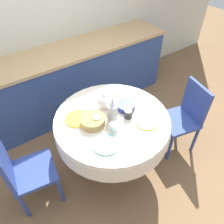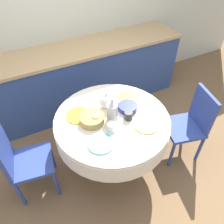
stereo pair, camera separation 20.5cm
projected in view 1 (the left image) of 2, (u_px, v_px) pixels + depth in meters
The scene contains 18 objects.
ground_plane at pixel (112, 164), 2.63m from camera, with size 12.00×12.00×0.00m, color brown.
wall_back at pixel (39, 15), 2.68m from camera, with size 7.00×0.05×2.60m.
kitchen_counter at pixel (62, 84), 3.05m from camera, with size 3.24×0.64×0.93m.
dining_table at pixel (112, 127), 2.20m from camera, with size 1.14×1.14×0.77m.
chair_left at pixel (184, 115), 2.54m from camera, with size 0.48×0.48×0.89m.
chair_right at pixel (23, 170), 2.00m from camera, with size 0.46×0.46×0.89m.
plate_near_left at pixel (106, 144), 1.86m from camera, with size 0.24×0.24×0.01m, color #60BCB7.
cup_near_left at pixel (114, 127), 1.97m from camera, with size 0.08×0.08×0.08m, color white.
plate_near_right at pixel (146, 121), 2.07m from camera, with size 0.24×0.24×0.01m, color yellow.
cup_near_right at pixel (128, 114), 2.09m from camera, with size 0.08×0.08×0.08m, color #28282D.
plate_far_left at pixel (78, 119), 2.09m from camera, with size 0.24×0.24×0.01m, color yellow.
cup_far_left at pixel (97, 120), 2.03m from camera, with size 0.08×0.08×0.08m, color #DBB766.
plate_far_right at pixel (124, 98), 2.33m from camera, with size 0.24×0.24×0.01m, color orange.
cup_far_right at pixel (113, 104), 2.19m from camera, with size 0.08×0.08×0.08m, color white.
coffee_carafe at pixel (113, 111), 2.02m from camera, with size 0.10×0.10×0.26m.
teapot at pixel (104, 102), 2.16m from camera, with size 0.20×0.14×0.19m.
bread_basket at pixel (93, 121), 2.03m from camera, with size 0.23×0.23×0.07m, color #AD844C.
fruit_bowl at pixel (126, 106), 2.20m from camera, with size 0.19×0.19×0.06m, color navy.
Camera 1 is at (-0.87, -1.23, 2.25)m, focal length 35.00 mm.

